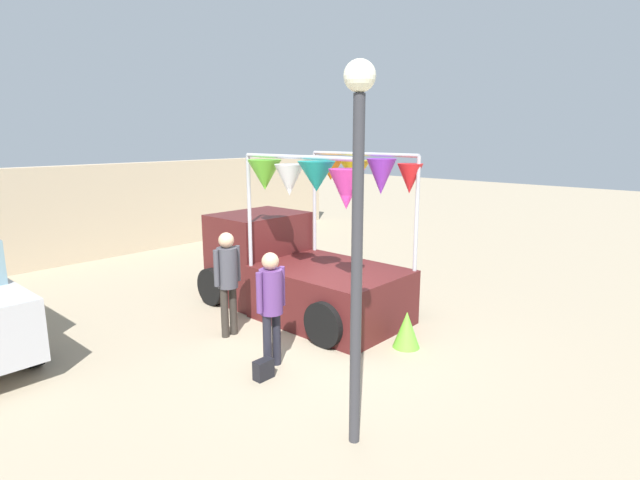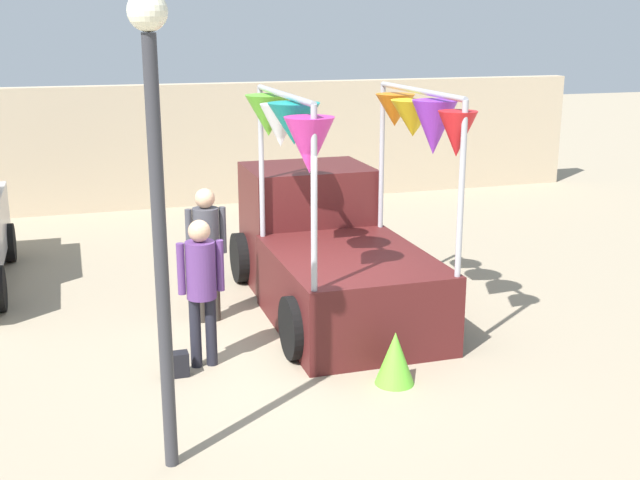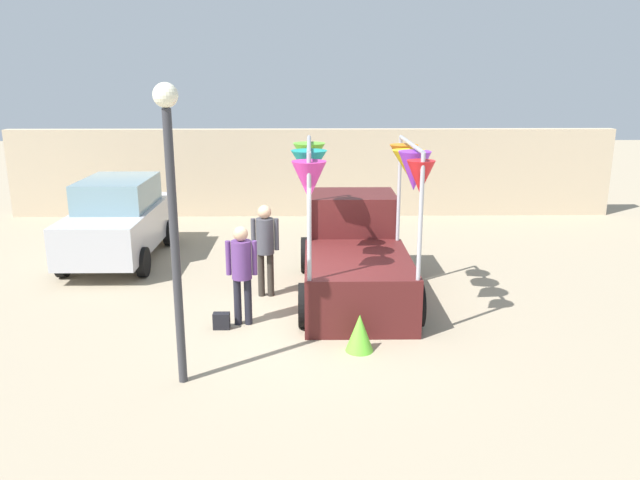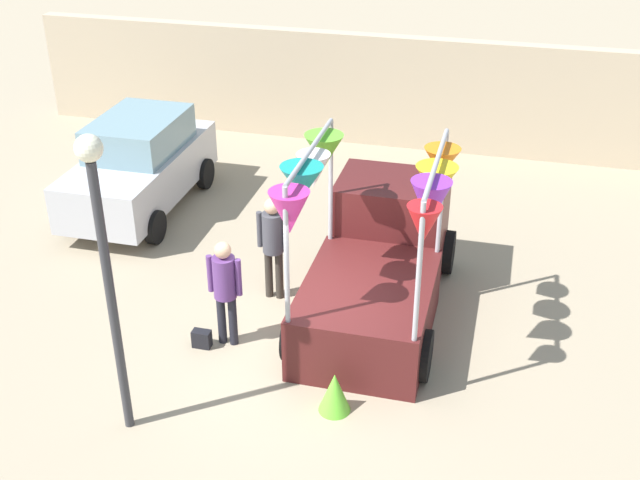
# 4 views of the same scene
# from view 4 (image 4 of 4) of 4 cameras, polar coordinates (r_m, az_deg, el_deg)

# --- Properties ---
(ground_plane) EXTENTS (60.00, 60.00, 0.00)m
(ground_plane) POSITION_cam_4_polar(r_m,az_deg,el_deg) (12.21, -0.94, -7.67)
(ground_plane) COLOR gray
(vendor_truck) EXTENTS (2.46, 4.08, 3.07)m
(vendor_truck) POSITION_cam_4_polar(r_m,az_deg,el_deg) (12.69, 4.25, -1.07)
(vendor_truck) COLOR #4C1919
(vendor_truck) RESTS_ON ground
(parked_car) EXTENTS (1.88, 4.00, 1.88)m
(parked_car) POSITION_cam_4_polar(r_m,az_deg,el_deg) (16.28, -12.69, 5.26)
(parked_car) COLOR #B7B7BC
(parked_car) RESTS_ON ground
(person_customer) EXTENTS (0.53, 0.34, 1.74)m
(person_customer) POSITION_cam_4_polar(r_m,az_deg,el_deg) (11.82, -6.79, -3.09)
(person_customer) COLOR black
(person_customer) RESTS_ON ground
(person_vendor) EXTENTS (0.53, 0.34, 1.80)m
(person_vendor) POSITION_cam_4_polar(r_m,az_deg,el_deg) (12.86, -3.37, 0.11)
(person_vendor) COLOR #2D2823
(person_vendor) RESTS_ON ground
(handbag) EXTENTS (0.28, 0.16, 0.28)m
(handbag) POSITION_cam_4_polar(r_m,az_deg,el_deg) (12.29, -8.41, -6.96)
(handbag) COLOR black
(handbag) RESTS_ON ground
(street_lamp) EXTENTS (0.32, 0.32, 4.10)m
(street_lamp) POSITION_cam_4_polar(r_m,az_deg,el_deg) (9.67, -15.12, -0.70)
(street_lamp) COLOR #333338
(street_lamp) RESTS_ON ground
(brick_boundary_wall) EXTENTS (18.00, 0.36, 2.60)m
(brick_boundary_wall) POSITION_cam_4_polar(r_m,az_deg,el_deg) (19.01, 5.80, 10.40)
(brick_boundary_wall) COLOR tan
(brick_boundary_wall) RESTS_ON ground
(folded_kite_bundle_lime) EXTENTS (0.54, 0.54, 0.60)m
(folded_kite_bundle_lime) POSITION_cam_4_polar(r_m,az_deg,el_deg) (10.93, 1.04, -10.78)
(folded_kite_bundle_lime) COLOR #66CC33
(folded_kite_bundle_lime) RESTS_ON ground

